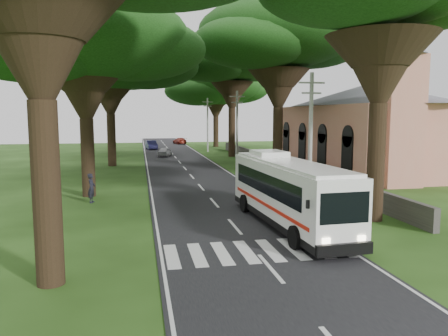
# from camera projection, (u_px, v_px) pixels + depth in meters

# --- Properties ---
(ground) EXTENTS (140.00, 140.00, 0.00)m
(ground) POSITION_uv_depth(u_px,v_px,m) (244.00, 238.00, 19.66)
(ground) COLOR #223F12
(ground) RESTS_ON ground
(road) EXTENTS (8.00, 120.00, 0.04)m
(road) POSITION_uv_depth(u_px,v_px,m) (186.00, 170.00, 44.02)
(road) COLOR black
(road) RESTS_ON ground
(crosswalk) EXTENTS (8.00, 3.00, 0.01)m
(crosswalk) POSITION_uv_depth(u_px,v_px,m) (256.00, 252.00, 17.72)
(crosswalk) COLOR silver
(crosswalk) RESTS_ON ground
(property_wall) EXTENTS (0.35, 50.00, 1.20)m
(property_wall) POSITION_uv_depth(u_px,v_px,m) (274.00, 163.00, 44.68)
(property_wall) COLOR #383533
(property_wall) RESTS_ON ground
(church) EXTENTS (14.00, 24.00, 11.60)m
(church) POSITION_uv_depth(u_px,v_px,m) (368.00, 121.00, 43.44)
(church) COLOR #D87F69
(church) RESTS_ON ground
(pole_near) EXTENTS (1.60, 0.24, 8.00)m
(pole_near) POSITION_uv_depth(u_px,v_px,m) (310.00, 137.00, 26.04)
(pole_near) COLOR gray
(pole_near) RESTS_ON ground
(pole_mid) EXTENTS (1.60, 0.24, 8.00)m
(pole_mid) POSITION_uv_depth(u_px,v_px,m) (237.00, 128.00, 45.53)
(pole_mid) COLOR gray
(pole_mid) RESTS_ON ground
(pole_far) EXTENTS (1.60, 0.24, 8.00)m
(pole_far) POSITION_uv_depth(u_px,v_px,m) (208.00, 124.00, 65.02)
(pole_far) COLOR gray
(pole_far) RESTS_ON ground
(tree_l_mida) EXTENTS (13.84, 13.84, 13.58)m
(tree_l_mida) POSITION_uv_depth(u_px,v_px,m) (83.00, 38.00, 28.57)
(tree_l_mida) COLOR black
(tree_l_mida) RESTS_ON ground
(tree_l_midb) EXTENTS (16.31, 16.31, 14.94)m
(tree_l_midb) POSITION_uv_depth(u_px,v_px,m) (109.00, 59.00, 46.09)
(tree_l_midb) COLOR black
(tree_l_midb) RESTS_ON ground
(tree_l_far) EXTENTS (12.64, 12.64, 14.46)m
(tree_l_far) POSITION_uv_depth(u_px,v_px,m) (110.00, 73.00, 63.42)
(tree_l_far) COLOR black
(tree_l_far) RESTS_ON ground
(tree_r_mida) EXTENTS (14.67, 14.67, 15.87)m
(tree_r_mida) POSITION_uv_depth(u_px,v_px,m) (279.00, 35.00, 39.13)
(tree_r_mida) COLOR black
(tree_r_mida) RESTS_ON ground
(tree_r_midb) EXTENTS (16.00, 16.00, 16.52)m
(tree_r_midb) POSITION_uv_depth(u_px,v_px,m) (232.00, 57.00, 56.53)
(tree_r_midb) COLOR black
(tree_r_midb) RESTS_ON ground
(tree_r_far) EXTENTS (16.13, 16.13, 13.95)m
(tree_r_far) POSITION_uv_depth(u_px,v_px,m) (216.00, 86.00, 74.57)
(tree_r_far) COLOR black
(tree_r_far) RESTS_ON ground
(coach_bus) EXTENTS (3.07, 11.22, 3.27)m
(coach_bus) POSITION_uv_depth(u_px,v_px,m) (287.00, 191.00, 21.66)
(coach_bus) COLOR white
(coach_bus) RESTS_ON ground
(distant_car_a) EXTENTS (2.37, 3.84, 1.22)m
(distant_car_a) POSITION_uv_depth(u_px,v_px,m) (165.00, 152.00, 57.64)
(distant_car_a) COLOR #9A9A9E
(distant_car_a) RESTS_ON road
(distant_car_b) EXTENTS (1.96, 4.39, 1.40)m
(distant_car_b) POSITION_uv_depth(u_px,v_px,m) (151.00, 145.00, 69.62)
(distant_car_b) COLOR navy
(distant_car_b) RESTS_ON road
(distant_car_c) EXTENTS (2.58, 4.37, 1.19)m
(distant_car_c) POSITION_uv_depth(u_px,v_px,m) (180.00, 141.00, 82.37)
(distant_car_c) COLOR maroon
(distant_car_c) RESTS_ON road
(pedestrian) EXTENTS (0.57, 0.75, 1.86)m
(pedestrian) POSITION_uv_depth(u_px,v_px,m) (92.00, 188.00, 27.51)
(pedestrian) COLOR black
(pedestrian) RESTS_ON ground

